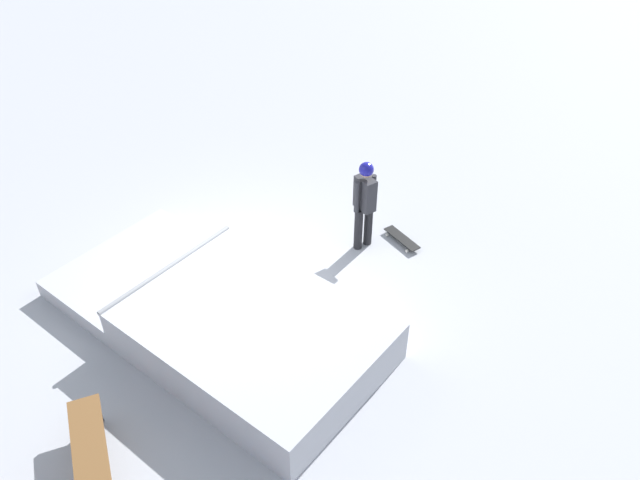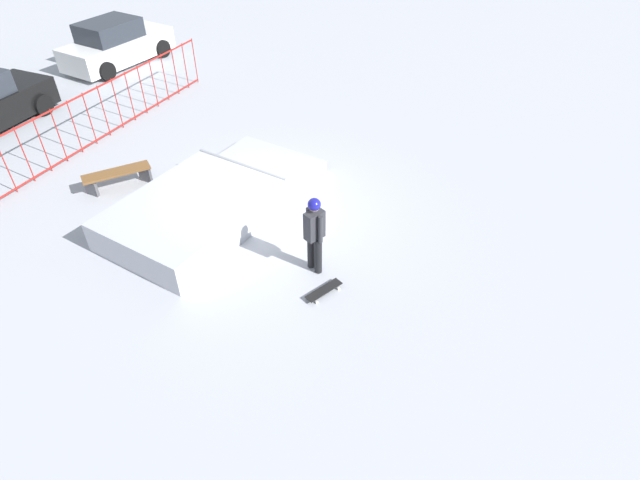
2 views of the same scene
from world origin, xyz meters
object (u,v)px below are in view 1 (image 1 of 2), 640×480
Objects in this scene: park_bench at (91,454)px; skater at (365,199)px; skateboard at (402,238)px; skate_ramp at (231,323)px.

skater is at bearing -96.03° from park_bench.
skate_ramp is at bearing -84.30° from skateboard.
skate_ramp is 3.15m from skater.
skate_ramp is 3.27× the size of skater.
skate_ramp is 6.95× the size of skateboard.
park_bench is at bearing 95.58° from skate_ramp.
skater reaches higher than skate_ramp.
skater is 1.18m from skateboard.
skater reaches higher than skateboard.
skateboard is (-1.12, -3.48, -0.24)m from skate_ramp.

